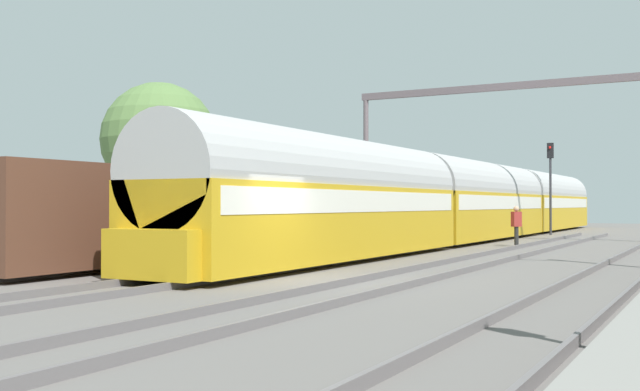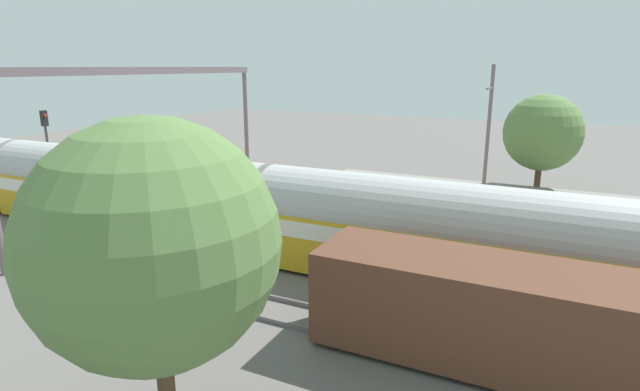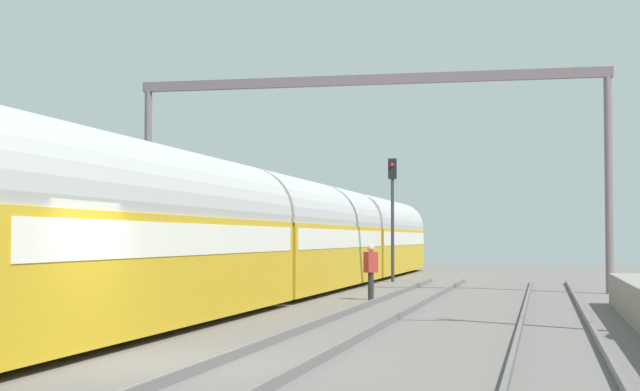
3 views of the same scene
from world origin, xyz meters
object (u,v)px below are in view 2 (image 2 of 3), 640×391
passenger_train (127,191)px  freight_car (562,328)px  person_crossing (250,206)px  catenary_gantry (151,106)px  railway_signal_far (48,144)px

passenger_train → freight_car: size_ratio=3.78×
person_crossing → catenary_gantry: catenary_gantry is taller
passenger_train → freight_car: 19.93m
passenger_train → catenary_gantry: size_ratio=2.84×
passenger_train → railway_signal_far: size_ratio=9.07×
freight_car → railway_signal_far: 28.38m
railway_signal_far → catenary_gantry: catenary_gantry is taller
catenary_gantry → passenger_train: bearing=-176.8°
person_crossing → catenary_gantry: size_ratio=0.10×
catenary_gantry → person_crossing: bearing=-79.1°
passenger_train → railway_signal_far: bearing=76.8°
passenger_train → catenary_gantry: catenary_gantry is taller
passenger_train → railway_signal_far: 8.52m
passenger_train → catenary_gantry: bearing=3.2°
freight_car → railway_signal_far: railway_signal_far is taller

